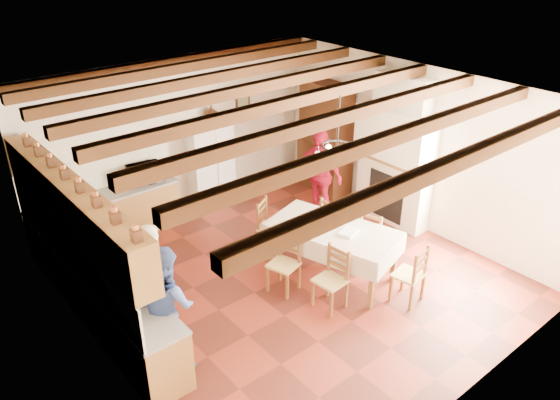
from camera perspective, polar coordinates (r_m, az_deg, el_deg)
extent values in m
cube|color=#4B1C13|center=(8.94, 0.74, -8.07)|extent=(6.00, 6.50, 0.02)
cube|color=white|center=(7.61, 0.88, 10.84)|extent=(6.00, 6.50, 0.02)
cube|color=beige|center=(10.65, -10.73, 6.64)|extent=(6.00, 0.02, 3.00)
cube|color=beige|center=(6.42, 20.33, -9.46)|extent=(6.00, 0.02, 3.00)
cube|color=beige|center=(6.86, -18.82, -6.61)|extent=(0.02, 6.50, 3.00)
cube|color=beige|center=(10.22, 13.81, 5.43)|extent=(0.02, 6.50, 3.00)
cube|color=brown|center=(8.37, -18.57, -8.83)|extent=(0.60, 4.30, 0.86)
cube|color=brown|center=(10.23, -16.84, -1.58)|extent=(2.30, 0.60, 0.86)
cube|color=slate|center=(8.12, -19.03, -6.24)|extent=(0.62, 4.30, 0.04)
cube|color=slate|center=(10.03, -17.18, 0.68)|extent=(2.34, 0.62, 0.04)
cube|color=silver|center=(7.89, -21.28, -4.96)|extent=(0.03, 4.30, 0.60)
cube|color=silver|center=(10.15, -18.08, 2.84)|extent=(2.30, 0.03, 0.60)
cube|color=brown|center=(7.62, -20.97, -0.42)|extent=(0.35, 4.20, 0.70)
cube|color=#301C17|center=(11.30, -3.91, 10.11)|extent=(0.34, 0.03, 0.42)
cube|color=white|center=(11.01, -7.53, 3.96)|extent=(0.92, 0.78, 1.71)
cube|color=silver|center=(8.57, 5.56, -3.09)|extent=(1.55, 2.21, 0.05)
cube|color=brown|center=(8.17, 9.54, -8.70)|extent=(0.09, 0.09, 0.83)
cube|color=brown|center=(8.81, 11.87, -6.00)|extent=(0.09, 0.09, 0.83)
cube|color=brown|center=(8.89, -0.94, -5.02)|extent=(0.09, 0.09, 0.83)
cube|color=brown|center=(9.48, 1.93, -2.81)|extent=(0.09, 0.09, 0.83)
torus|color=black|center=(7.96, 6.01, 5.65)|extent=(0.47, 0.47, 0.03)
imported|color=white|center=(7.63, -12.87, -8.00)|extent=(0.54, 0.69, 1.68)
imported|color=#3E5799|center=(7.08, -11.90, -10.82)|extent=(0.81, 0.95, 1.72)
imported|color=red|center=(10.37, 4.14, 2.77)|extent=(0.54, 1.07, 1.76)
imported|color=silver|center=(10.19, -13.90, 2.70)|extent=(0.65, 0.49, 0.33)
imported|color=#3C250E|center=(10.73, -7.19, 9.05)|extent=(0.30, 0.30, 0.28)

